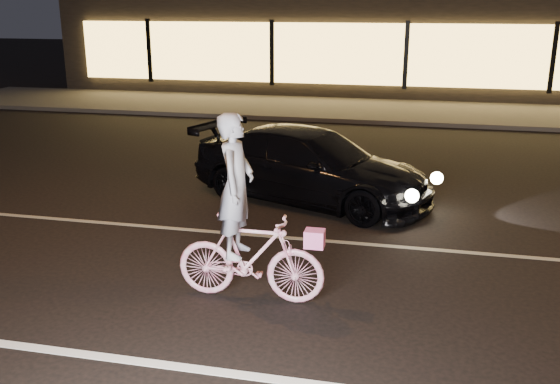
# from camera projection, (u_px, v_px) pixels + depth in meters

# --- Properties ---
(ground) EXTENTS (90.00, 90.00, 0.00)m
(ground) POSITION_uv_depth(u_px,v_px,m) (357.00, 310.00, 6.97)
(ground) COLOR black
(ground) RESTS_ON ground
(lane_stripe_far) EXTENTS (60.00, 0.10, 0.01)m
(lane_stripe_far) POSITION_uv_depth(u_px,v_px,m) (372.00, 245.00, 8.83)
(lane_stripe_far) COLOR gray
(lane_stripe_far) RESTS_ON ground
(sidewalk) EXTENTS (30.00, 4.00, 0.12)m
(sidewalk) POSITION_uv_depth(u_px,v_px,m) (401.00, 111.00, 19.07)
(sidewalk) COLOR #383533
(sidewalk) RESTS_ON ground
(storefront) EXTENTS (25.40, 8.42, 4.20)m
(storefront) POSITION_uv_depth(u_px,v_px,m) (410.00, 32.00, 24.02)
(storefront) COLOR black
(storefront) RESTS_ON ground
(cyclist) EXTENTS (1.73, 0.59, 2.17)m
(cyclist) POSITION_uv_depth(u_px,v_px,m) (246.00, 236.00, 7.03)
(cyclist) COLOR #DE457E
(cyclist) RESTS_ON ground
(sedan) EXTENTS (4.57, 3.02, 1.23)m
(sedan) POSITION_uv_depth(u_px,v_px,m) (311.00, 166.00, 10.63)
(sedan) COLOR black
(sedan) RESTS_ON ground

